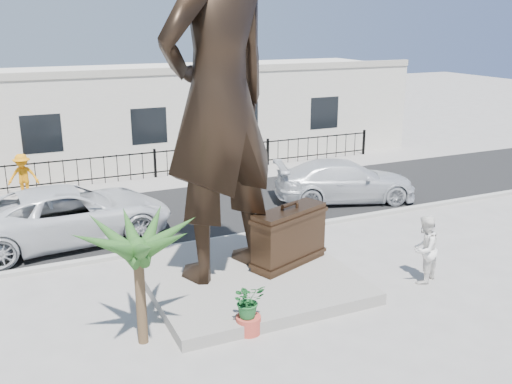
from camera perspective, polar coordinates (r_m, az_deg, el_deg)
ground at (r=14.38m, az=3.35°, el=-10.93°), size 100.00×100.00×0.00m
street at (r=21.23m, az=-6.69°, el=-1.67°), size 40.00×7.00×0.01m
curb at (r=18.10m, az=-3.27°, el=-4.71°), size 40.00×0.25×0.12m
far_sidewalk at (r=24.91m, az=-9.52°, el=1.01°), size 40.00×2.50×0.02m
plinth at (r=15.33m, az=-0.94°, el=-8.44°), size 5.20×5.20×0.30m
fence at (r=25.51m, az=-10.06°, el=2.73°), size 22.00×0.10×1.20m
building at (r=29.22m, az=-12.32°, el=7.57°), size 28.00×7.00×4.40m
statue at (r=14.05m, az=-3.72°, el=9.19°), size 3.83×3.13×9.07m
suitcase at (r=15.46m, az=3.33°, el=-4.46°), size 2.35×1.48×1.58m
tourist at (r=15.68m, az=16.47°, el=-5.51°), size 1.11×1.02×1.84m
car_white at (r=18.72m, az=-18.13°, el=-2.12°), size 6.54×3.48×1.75m
car_silver at (r=22.11m, az=8.91°, el=1.12°), size 5.79×3.68×1.56m
worker at (r=23.79m, az=-22.26°, el=1.45°), size 1.26×0.90×1.77m
palm_tree at (r=13.01m, az=-11.18°, el=-14.49°), size 1.80×1.80×3.20m
planter at (r=13.01m, az=-0.76°, el=-13.10°), size 0.56×0.56×0.40m
shrub at (r=12.72m, az=-0.77°, el=-10.78°), size 0.73×0.64×0.79m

